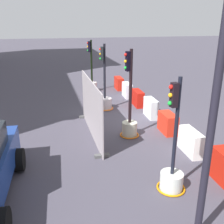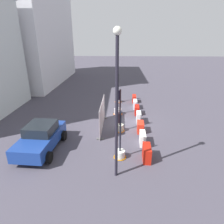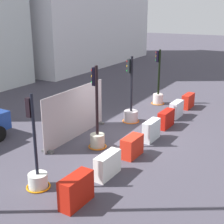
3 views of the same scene
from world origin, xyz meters
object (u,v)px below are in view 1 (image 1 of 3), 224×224
at_px(traffic_light_2, 105,98).
at_px(construction_barrier_3, 151,108).
at_px(construction_barrier_1, 191,142).
at_px(construction_barrier_6, 119,83).
at_px(construction_barrier_5, 127,90).
at_px(traffic_light_0, 172,171).
at_px(traffic_light_1, 129,119).
at_px(construction_barrier_4, 138,98).
at_px(traffic_light_3, 92,82).
at_px(construction_barrier_2, 168,123).

bearing_deg(traffic_light_2, construction_barrier_3, -133.23).
bearing_deg(construction_barrier_1, construction_barrier_6, -0.11).
bearing_deg(construction_barrier_5, traffic_light_0, 170.13).
bearing_deg(traffic_light_1, construction_barrier_4, -24.21).
xyz_separation_m(construction_barrier_1, construction_barrier_5, (7.06, 0.02, 0.01)).
xyz_separation_m(construction_barrier_1, construction_barrier_3, (3.61, -0.04, 0.03)).
distance_m(traffic_light_3, construction_barrier_4, 3.96).
xyz_separation_m(traffic_light_1, construction_barrier_3, (1.75, -1.60, -0.24)).
height_order(construction_barrier_1, construction_barrier_5, construction_barrier_5).
height_order(traffic_light_0, construction_barrier_2, traffic_light_0).
bearing_deg(construction_barrier_6, construction_barrier_5, 179.01).
xyz_separation_m(traffic_light_1, traffic_light_3, (7.06, 0.21, -0.07)).
bearing_deg(construction_barrier_4, traffic_light_1, 155.79).
distance_m(construction_barrier_1, construction_barrier_6, 8.97).
relative_size(construction_barrier_4, construction_barrier_5, 1.08).
distance_m(traffic_light_0, traffic_light_1, 3.54).
height_order(traffic_light_1, construction_barrier_2, traffic_light_1).
height_order(construction_barrier_2, construction_barrier_4, construction_barrier_4).
height_order(traffic_light_1, construction_barrier_5, traffic_light_1).
bearing_deg(construction_barrier_2, construction_barrier_5, 0.47).
bearing_deg(construction_barrier_1, traffic_light_3, 11.22).
bearing_deg(traffic_light_1, construction_barrier_3, -42.47).
relative_size(construction_barrier_1, construction_barrier_4, 1.00).
height_order(traffic_light_0, construction_barrier_6, traffic_light_0).
height_order(traffic_light_0, construction_barrier_3, traffic_light_0).
distance_m(construction_barrier_3, construction_barrier_4, 1.80).
height_order(construction_barrier_3, construction_barrier_6, construction_barrier_3).
xyz_separation_m(construction_barrier_1, construction_barrier_2, (1.79, -0.03, -0.01)).
height_order(traffic_light_2, construction_barrier_2, traffic_light_2).
distance_m(traffic_light_2, construction_barrier_4, 1.80).
xyz_separation_m(traffic_light_1, construction_barrier_6, (7.12, -1.58, -0.28)).
xyz_separation_m(traffic_light_1, construction_barrier_1, (-1.85, -1.56, -0.26)).
xyz_separation_m(traffic_light_0, traffic_light_2, (6.99, 0.22, 0.01)).
height_order(traffic_light_2, construction_barrier_5, traffic_light_2).
bearing_deg(traffic_light_0, construction_barrier_1, -42.36).
xyz_separation_m(traffic_light_2, construction_barrier_1, (-5.30, -1.76, -0.14)).
bearing_deg(construction_barrier_4, traffic_light_0, 167.48).
height_order(traffic_light_2, construction_barrier_6, traffic_light_2).
bearing_deg(construction_barrier_1, traffic_light_1, 40.08).
bearing_deg(traffic_light_2, construction_barrier_2, -153.06).
relative_size(construction_barrier_3, construction_barrier_6, 0.97).
relative_size(traffic_light_3, construction_barrier_2, 3.08).
distance_m(traffic_light_0, construction_barrier_6, 10.77).
height_order(construction_barrier_5, construction_barrier_6, construction_barrier_5).
distance_m(construction_barrier_2, construction_barrier_3, 1.82).
xyz_separation_m(traffic_light_2, traffic_light_3, (3.62, 0.01, 0.06)).
xyz_separation_m(traffic_light_3, construction_barrier_1, (-8.92, -1.77, -0.19)).
height_order(traffic_light_0, construction_barrier_4, traffic_light_0).
bearing_deg(construction_barrier_2, traffic_light_2, 26.94).
relative_size(traffic_light_2, construction_barrier_6, 2.93).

